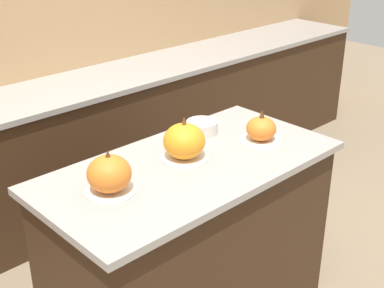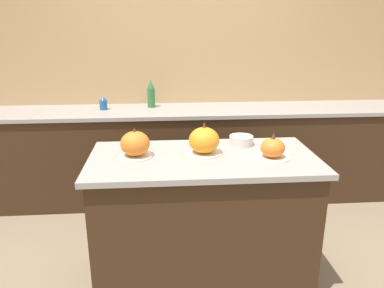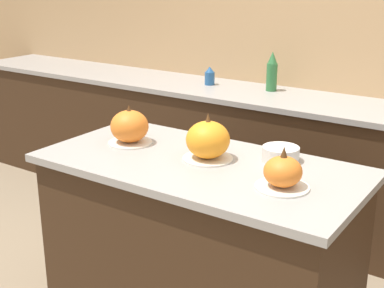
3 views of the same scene
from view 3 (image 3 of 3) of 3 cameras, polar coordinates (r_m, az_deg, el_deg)
The scene contains 9 objects.
wall_back at distance 3.70m, azimuth 15.18°, elevation 10.37°, with size 8.00×0.06×2.50m.
kitchen_island at distance 2.52m, azimuth 0.76°, elevation -11.67°, with size 1.43×0.72×0.91m.
back_counter at distance 3.59m, azimuth 12.38°, elevation -2.65°, with size 6.00×0.60×0.92m.
pumpkin_cake_left at distance 2.57m, azimuth -6.68°, elevation 1.78°, with size 0.21×0.21×0.19m.
pumpkin_cake_center at distance 2.34m, azimuth 1.71°, elevation 0.35°, with size 0.22×0.22×0.21m.
pumpkin_cake_right at distance 2.07m, azimuth 9.66°, elevation -3.09°, with size 0.21×0.21×0.17m.
bottle_tall at distance 3.67m, azimuth 8.52°, elevation 7.59°, with size 0.07×0.07×0.27m.
bottle_short at distance 3.84m, azimuth 1.90°, elevation 7.25°, with size 0.07×0.07×0.13m.
mixing_bowl at distance 2.37m, azimuth 9.44°, elevation -1.04°, with size 0.16×0.16×0.06m.
Camera 3 is at (1.20, -1.83, 1.72)m, focal length 50.00 mm.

